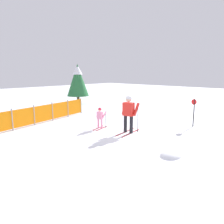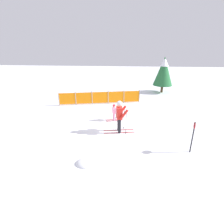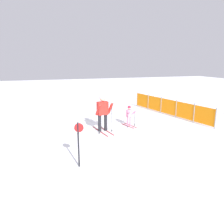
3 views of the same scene
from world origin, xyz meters
name	(u,v)px [view 2 (image 2 of 3)]	position (x,y,z in m)	size (l,w,h in m)	color
ground_plane	(117,129)	(0.00, 0.00, 0.00)	(60.00, 60.00, 0.00)	white
skier_adult	(120,114)	(0.17, -0.29, 1.02)	(1.66, 0.79, 1.72)	maroon
skier_child	(114,111)	(-0.22, 1.19, 0.60)	(1.00, 0.55, 1.04)	maroon
safety_fence	(100,98)	(-1.53, 4.26, 0.52)	(6.17, 1.36, 1.05)	gray
conifer_far	(164,71)	(3.93, 8.34, 2.08)	(1.81, 1.81, 3.36)	#4C3823
trail_marker	(193,134)	(3.30, -1.94, 0.88)	(0.07, 0.28, 1.41)	black
snow_mound	(86,164)	(-1.03, -3.11, 0.00)	(0.80, 0.68, 0.32)	white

